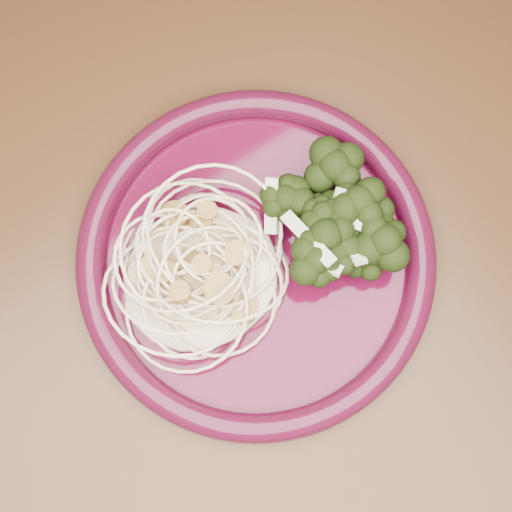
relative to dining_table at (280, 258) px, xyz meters
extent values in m
plane|color=brown|center=(0.00, 0.00, -0.65)|extent=(3.50, 3.50, 0.00)
cube|color=#472814|center=(0.00, 0.00, 0.08)|extent=(1.20, 0.80, 0.04)
cylinder|color=#44061E|center=(-0.03, -0.01, 0.10)|extent=(0.35, 0.35, 0.01)
torus|color=#44091F|center=(-0.03, -0.01, 0.11)|extent=(0.36, 0.36, 0.02)
ellipsoid|color=beige|center=(-0.08, 0.00, 0.12)|extent=(0.16, 0.14, 0.03)
ellipsoid|color=black|center=(0.02, -0.02, 0.13)|extent=(0.13, 0.17, 0.05)
camera|label=1|loc=(-0.10, -0.11, 0.70)|focal=50.00mm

